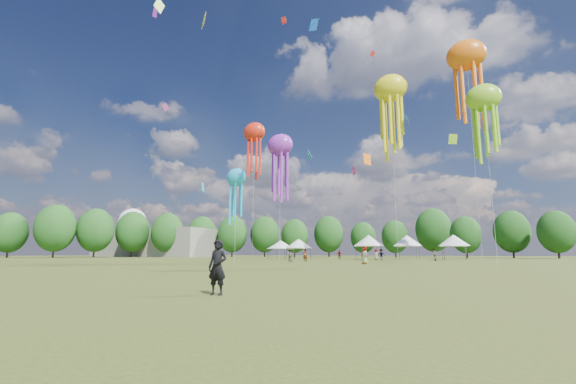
% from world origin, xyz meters
% --- Properties ---
extents(ground, '(300.00, 300.00, 0.00)m').
position_xyz_m(ground, '(0.00, 0.00, 0.00)').
color(ground, '#384416').
rests_on(ground, ground).
extents(observer_main, '(0.61, 0.43, 1.58)m').
position_xyz_m(observer_main, '(9.33, -2.54, 0.79)').
color(observer_main, black).
rests_on(observer_main, ground).
extents(spectator_near, '(0.82, 0.67, 1.60)m').
position_xyz_m(spectator_near, '(-5.65, 32.14, 0.80)').
color(spectator_near, gray).
rests_on(spectator_near, ground).
extents(spectators_far, '(16.83, 25.24, 1.90)m').
position_xyz_m(spectators_far, '(1.92, 46.01, 0.89)').
color(spectators_far, gray).
rests_on(spectators_far, ground).
extents(festival_tents, '(37.75, 11.07, 4.41)m').
position_xyz_m(festival_tents, '(-3.42, 56.03, 3.14)').
color(festival_tents, '#47474C').
rests_on(festival_tents, ground).
extents(show_kites, '(38.41, 23.41, 32.33)m').
position_xyz_m(show_kites, '(4.69, 40.44, 21.48)').
color(show_kites, purple).
rests_on(show_kites, ground).
extents(small_kites, '(72.50, 55.85, 42.73)m').
position_xyz_m(small_kites, '(1.14, 39.78, 30.49)').
color(small_kites, purple).
rests_on(small_kites, ground).
extents(treeline, '(201.57, 95.24, 13.43)m').
position_xyz_m(treeline, '(-3.87, 62.51, 6.54)').
color(treeline, '#38281C').
rests_on(treeline, ground).
extents(hangar, '(40.00, 12.00, 8.00)m').
position_xyz_m(hangar, '(-72.00, 72.00, 4.00)').
color(hangar, gray).
rests_on(hangar, ground).
extents(radome, '(9.00, 9.00, 16.00)m').
position_xyz_m(radome, '(-88.00, 78.00, 9.99)').
color(radome, white).
rests_on(radome, ground).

